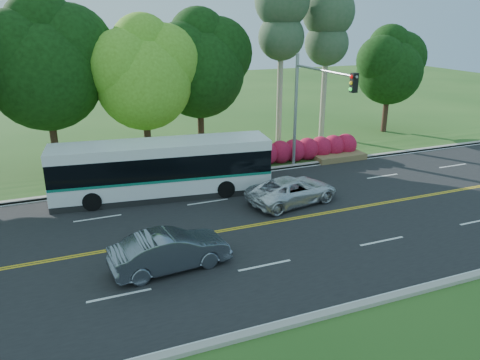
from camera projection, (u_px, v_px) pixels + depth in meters
name	position (u px, v px, depth m)	size (l,w,h in m)	color
ground	(242.00, 228.00, 21.24)	(120.00, 120.00, 0.00)	#28541C
road	(242.00, 227.00, 21.24)	(60.00, 14.00, 0.02)	black
curb_north	(197.00, 178.00, 27.47)	(60.00, 0.30, 0.15)	#AAA49A
curb_south	(327.00, 314.00, 14.96)	(60.00, 0.30, 0.15)	#AAA49A
grass_verge	(188.00, 170.00, 29.10)	(60.00, 4.00, 0.10)	#28541C
lane_markings	(241.00, 228.00, 21.20)	(57.60, 13.82, 0.00)	gold
tree_row	(86.00, 58.00, 27.80)	(44.70, 9.10, 13.84)	black
bougainvillea_hedge	(297.00, 151.00, 30.66)	(9.50, 2.25, 1.50)	maroon
traffic_signal	(312.00, 98.00, 26.70)	(0.42, 6.10, 7.00)	#95979D
transit_bus	(162.00, 170.00, 24.51)	(11.46, 3.79, 2.95)	white
sedan	(170.00, 251.00, 17.58)	(1.57, 4.49, 1.48)	slate
suv	(292.00, 190.00, 23.82)	(2.23, 4.84, 1.34)	white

